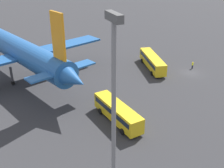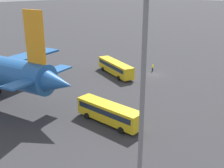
# 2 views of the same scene
# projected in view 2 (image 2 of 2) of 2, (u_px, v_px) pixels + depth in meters

# --- Properties ---
(ground_plane) EXTENTS (600.00, 600.00, 0.00)m
(ground_plane) POSITION_uv_depth(u_px,v_px,m) (153.00, 74.00, 66.60)
(ground_plane) COLOR #2D2D30
(shuttle_bus_near) EXTENTS (13.09, 5.58, 3.08)m
(shuttle_bus_near) POSITION_uv_depth(u_px,v_px,m) (115.00, 67.00, 65.96)
(shuttle_bus_near) COLOR gold
(shuttle_bus_near) RESTS_ON ground
(shuttle_bus_far) EXTENTS (11.55, 3.91, 3.07)m
(shuttle_bus_far) POSITION_uv_depth(u_px,v_px,m) (109.00, 112.00, 42.90)
(shuttle_bus_far) COLOR gold
(shuttle_bus_far) RESTS_ON ground
(worker_person) EXTENTS (0.38, 0.38, 1.74)m
(worker_person) POSITION_uv_depth(u_px,v_px,m) (153.00, 68.00, 68.90)
(worker_person) COLOR #1E1E2D
(worker_person) RESTS_ON ground
(light_pole) EXTENTS (2.80, 0.70, 20.62)m
(light_pole) POSITION_uv_depth(u_px,v_px,m) (143.00, 72.00, 26.78)
(light_pole) COLOR slate
(light_pole) RESTS_ON ground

